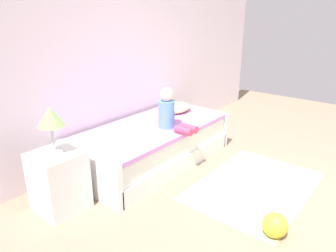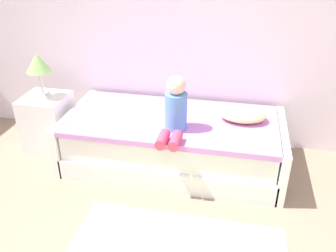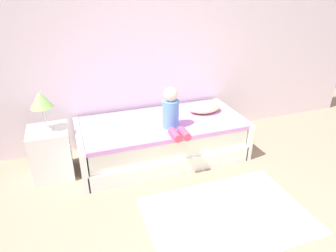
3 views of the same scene
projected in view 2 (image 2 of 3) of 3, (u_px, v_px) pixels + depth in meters
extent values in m
cube|color=white|center=(170.00, 4.00, 3.56)|extent=(7.20, 0.10, 2.90)
cube|color=white|center=(173.00, 154.00, 3.65)|extent=(2.00, 1.00, 0.20)
cube|color=white|center=(173.00, 134.00, 3.54)|extent=(1.94, 0.94, 0.25)
cube|color=#C67FD1|center=(173.00, 121.00, 3.47)|extent=(1.98, 0.98, 0.05)
cube|color=white|center=(77.00, 131.00, 3.76)|extent=(0.07, 1.00, 0.50)
cube|color=white|center=(279.00, 152.00, 3.39)|extent=(0.07, 1.00, 0.50)
cube|color=white|center=(48.00, 123.00, 3.81)|extent=(0.44, 0.44, 0.60)
cylinder|color=silver|center=(43.00, 95.00, 3.66)|extent=(0.15, 0.15, 0.03)
cylinder|color=silver|center=(41.00, 83.00, 3.60)|extent=(0.02, 0.02, 0.24)
cone|color=#8CCC66|center=(38.00, 63.00, 3.50)|extent=(0.24, 0.24, 0.18)
cylinder|color=#598CD1|center=(176.00, 111.00, 3.21)|extent=(0.20, 0.20, 0.34)
sphere|color=beige|center=(176.00, 85.00, 3.10)|extent=(0.17, 0.17, 0.17)
cylinder|color=#D83F60|center=(163.00, 139.00, 3.02)|extent=(0.09, 0.22, 0.09)
cylinder|color=#D83F60|center=(176.00, 141.00, 3.00)|extent=(0.09, 0.22, 0.09)
ellipsoid|color=#F2E58C|center=(242.00, 114.00, 3.40)|extent=(0.44, 0.30, 0.13)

